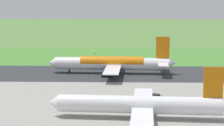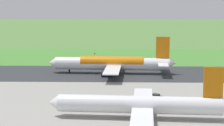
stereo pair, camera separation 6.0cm
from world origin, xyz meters
The scene contains 9 objects.
ground_plane centered at (0.00, 0.00, 0.00)m, with size 800.00×800.00×0.00m, color #547F3D.
runway_asphalt centered at (0.00, 0.00, 0.03)m, with size 600.00×35.23×0.06m, color #2D3033.
apron_concrete centered at (0.00, 63.49, 0.03)m, with size 440.00×110.00×0.05m, color gray.
grass_verge_foreground centered at (0.00, -39.40, 0.02)m, with size 600.00×80.00×0.04m, color #478534.
airliner_main centered at (-5.79, 0.02, 4.35)m, with size 54.12×44.24×15.88m.
airliner_parked_mid centered at (-14.41, 62.43, 3.91)m, with size 49.10×40.18×14.33m.
service_car_followme centered at (-20.45, 41.68, 0.84)m, with size 4.39×4.05×1.62m.
no_stopping_sign centered at (4.64, -41.24, 1.67)m, with size 0.60×0.10×2.83m.
traffic_cone_orange centered at (12.15, -36.59, 0.28)m, with size 0.40×0.40×0.55m, color orange.
Camera 2 is at (-9.34, 165.03, 32.36)m, focal length 63.81 mm.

